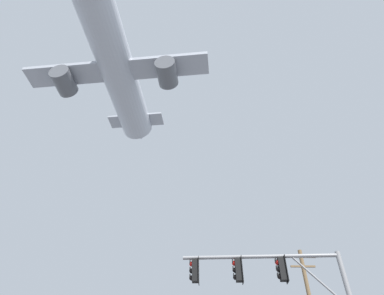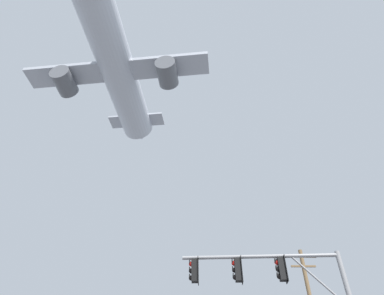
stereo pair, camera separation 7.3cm
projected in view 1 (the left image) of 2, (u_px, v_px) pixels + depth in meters
signal_pole_near at (282, 289)px, 12.56m from camera, size 6.45×0.70×6.41m
airplane at (115, 63)px, 41.03m from camera, size 23.61×30.56×8.32m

